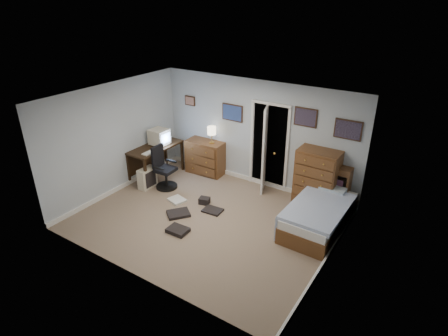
# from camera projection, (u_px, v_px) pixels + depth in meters

# --- Properties ---
(floor) EXTENTS (5.00, 4.00, 0.02)m
(floor) POSITION_uv_depth(u_px,v_px,m) (208.00, 220.00, 7.67)
(floor) COLOR #88735E
(floor) RESTS_ON ground
(computer_desk) EXTENTS (0.66, 1.42, 0.82)m
(computer_desk) POSITION_uv_depth(u_px,v_px,m) (153.00, 153.00, 9.22)
(computer_desk) COLOR black
(computer_desk) RESTS_ON floor
(crt_monitor) EXTENTS (0.43, 0.40, 0.39)m
(crt_monitor) POSITION_uv_depth(u_px,v_px,m) (159.00, 137.00, 9.11)
(crt_monitor) COLOR beige
(crt_monitor) RESTS_ON computer_desk
(keyboard) EXTENTS (0.17, 0.44, 0.03)m
(keyboard) POSITION_uv_depth(u_px,v_px,m) (150.00, 152.00, 8.73)
(keyboard) COLOR beige
(keyboard) RESTS_ON computer_desk
(pc_tower) EXTENTS (0.23, 0.46, 0.49)m
(pc_tower) POSITION_uv_depth(u_px,v_px,m) (147.00, 178.00, 8.82)
(pc_tower) COLOR beige
(pc_tower) RESTS_ON floor
(office_chair) EXTENTS (0.52, 0.52, 1.03)m
(office_chair) POSITION_uv_depth(u_px,v_px,m) (164.00, 172.00, 8.76)
(office_chair) COLOR black
(office_chair) RESTS_ON floor
(media_stack) EXTENTS (0.18, 0.18, 0.84)m
(media_stack) POSITION_uv_depth(u_px,v_px,m) (185.00, 144.00, 10.30)
(media_stack) COLOR maroon
(media_stack) RESTS_ON floor
(low_dresser) EXTENTS (0.99, 0.53, 0.86)m
(low_dresser) POSITION_uv_depth(u_px,v_px,m) (206.00, 157.00, 9.47)
(low_dresser) COLOR brown
(low_dresser) RESTS_ON floor
(table_lamp) EXTENTS (0.23, 0.23, 0.42)m
(table_lamp) POSITION_uv_depth(u_px,v_px,m) (212.00, 131.00, 9.06)
(table_lamp) COLOR gold
(table_lamp) RESTS_ON low_dresser
(doorway) EXTENTS (0.96, 1.12, 2.05)m
(doorway) POSITION_uv_depth(u_px,v_px,m) (275.00, 143.00, 8.78)
(doorway) COLOR black
(doorway) RESTS_ON floor
(tall_dresser) EXTENTS (0.87, 0.52, 1.28)m
(tall_dresser) POSITION_uv_depth(u_px,v_px,m) (317.00, 178.00, 7.92)
(tall_dresser) COLOR brown
(tall_dresser) RESTS_ON floor
(headboard_bookcase) EXTENTS (1.08, 0.30, 0.97)m
(headboard_bookcase) POSITION_uv_depth(u_px,v_px,m) (324.00, 183.00, 8.00)
(headboard_bookcase) COLOR brown
(headboard_bookcase) RESTS_ON floor
(bed) EXTENTS (1.04, 1.89, 0.61)m
(bed) POSITION_uv_depth(u_px,v_px,m) (319.00, 215.00, 7.28)
(bed) COLOR brown
(bed) RESTS_ON floor
(wall_posters) EXTENTS (4.38, 0.04, 0.60)m
(wall_posters) POSITION_uv_depth(u_px,v_px,m) (280.00, 117.00, 8.13)
(wall_posters) COLOR #331E11
(wall_posters) RESTS_ON floor
(floor_clutter) EXTENTS (1.33, 1.43, 0.14)m
(floor_clutter) POSITION_uv_depth(u_px,v_px,m) (187.00, 213.00, 7.81)
(floor_clutter) COLOR black
(floor_clutter) RESTS_ON floor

